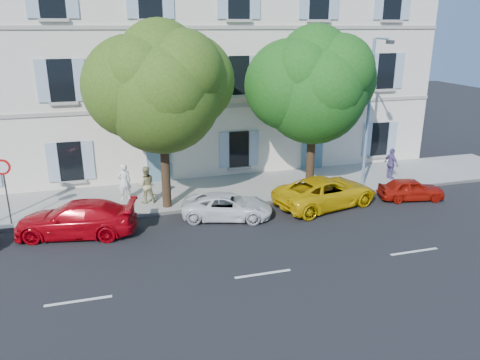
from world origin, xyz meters
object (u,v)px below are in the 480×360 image
object	(u,v)px
car_yellow_supercar	(326,192)
tree_left	(162,94)
car_red_coupe	(76,219)
car_white_coupe	(227,206)
car_red_hatchback	(411,189)
pedestrian_b	(146,185)
road_sign	(4,178)
tree_right	(314,91)
pedestrian_c	(391,164)
pedestrian_a	(124,182)
street_lamp	(371,105)

from	to	relation	value
car_yellow_supercar	tree_left	xyz separation A→B (m)	(-7.20, 1.62, 4.61)
car_red_coupe	car_white_coupe	xyz separation A→B (m)	(6.29, 0.01, -0.14)
car_red_hatchback	car_red_coupe	bearing A→B (deg)	100.34
car_red_coupe	pedestrian_b	size ratio (longest dim) A/B	2.70
tree_left	road_sign	bearing A→B (deg)	-177.97
road_sign	pedestrian_b	distance (m)	5.91
car_red_hatchback	tree_right	size ratio (longest dim) A/B	0.40
car_red_coupe	road_sign	xyz separation A→B (m)	(-2.69, 1.54, 1.49)
car_red_coupe	tree_left	distance (m)	6.28
tree_right	pedestrian_c	distance (m)	6.52
car_red_coupe	pedestrian_a	distance (m)	3.88
pedestrian_b	car_red_hatchback	bearing A→B (deg)	163.73
car_yellow_supercar	car_white_coupe	bearing A→B (deg)	77.93
pedestrian_b	car_red_coupe	bearing A→B (deg)	36.01
car_red_hatchback	tree_left	distance (m)	12.68
road_sign	tree_right	bearing A→B (deg)	1.81
tree_right	street_lamp	bearing A→B (deg)	-3.28
tree_right	car_white_coupe	bearing A→B (deg)	-157.68
car_red_coupe	pedestrian_a	bearing A→B (deg)	159.91
street_lamp	car_red_hatchback	bearing A→B (deg)	-55.58
tree_left	pedestrian_c	size ratio (longest dim) A/B	4.74
car_red_hatchback	pedestrian_c	bearing A→B (deg)	-1.76
pedestrian_a	pedestrian_b	world-z (taller)	pedestrian_b
car_red_coupe	tree_left	bearing A→B (deg)	127.05
pedestrian_a	pedestrian_b	bearing A→B (deg)	130.75
car_red_hatchback	pedestrian_a	distance (m)	13.83
car_red_coupe	car_white_coupe	distance (m)	6.29
road_sign	street_lamp	size ratio (longest dim) A/B	0.38
street_lamp	pedestrian_b	world-z (taller)	street_lamp
road_sign	street_lamp	distance (m)	16.91
car_yellow_supercar	pedestrian_a	world-z (taller)	pedestrian_a
car_yellow_supercar	pedestrian_c	xyz separation A→B (m)	(5.01, 2.37, 0.30)
car_white_coupe	street_lamp	distance (m)	8.85
car_red_coupe	car_red_hatchback	world-z (taller)	car_red_coupe
car_red_coupe	tree_right	xyz separation A→B (m)	(11.07, 1.97, 4.43)
road_sign	car_red_hatchback	bearing A→B (deg)	-5.53
pedestrian_b	pedestrian_c	size ratio (longest dim) A/B	1.05
car_white_coupe	road_sign	size ratio (longest dim) A/B	1.40
car_white_coupe	street_lamp	world-z (taller)	street_lamp
pedestrian_a	pedestrian_c	xyz separation A→B (m)	(14.01, -0.74, -0.04)
car_yellow_supercar	tree_right	xyz separation A→B (m)	(-0.01, 1.82, 4.43)
car_red_coupe	car_white_coupe	world-z (taller)	car_red_coupe
tree_right	street_lamp	xyz separation A→B (m)	(3.01, -0.17, -0.78)
car_red_coupe	pedestrian_a	size ratio (longest dim) A/B	2.71
pedestrian_c	road_sign	bearing A→B (deg)	85.60
car_yellow_supercar	tree_right	world-z (taller)	tree_right
car_yellow_supercar	car_red_hatchback	size ratio (longest dim) A/B	1.61
car_red_coupe	pedestrian_c	bearing A→B (deg)	111.41
tree_left	road_sign	size ratio (longest dim) A/B	2.83
pedestrian_a	car_yellow_supercar	bearing A→B (deg)	149.62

